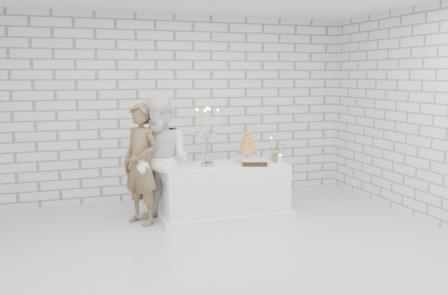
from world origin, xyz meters
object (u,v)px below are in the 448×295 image
at_px(groom, 141,164).
at_px(candelabra, 208,137).
at_px(bride, 162,161).
at_px(croquembouche, 247,146).
at_px(cake_table, 224,190).

relative_size(groom, candelabra, 1.98).
relative_size(bride, croquembouche, 3.65).
distance_m(cake_table, bride, 1.07).
height_order(groom, bride, bride).
distance_m(cake_table, candelabra, 0.84).
distance_m(groom, candelabra, 1.01).
height_order(groom, croquembouche, groom).
bearing_deg(croquembouche, bride, -171.22).
relative_size(groom, bride, 0.95).
bearing_deg(croquembouche, groom, -176.73).
bearing_deg(croquembouche, cake_table, -170.64).
relative_size(groom, croquembouche, 3.47).
bearing_deg(cake_table, candelabra, -173.33).
relative_size(cake_table, croquembouche, 3.75).
xyz_separation_m(cake_table, croquembouche, (0.38, 0.06, 0.62)).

